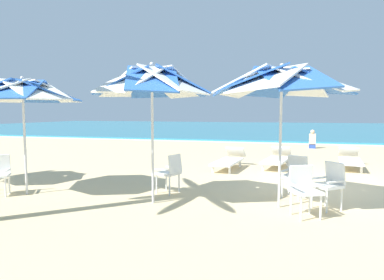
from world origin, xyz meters
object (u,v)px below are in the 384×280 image
beach_umbrella_0 (282,82)px  plastic_chair_1 (330,182)px  plastic_chair_3 (170,171)px  beachgoer_seated (312,142)px  plastic_chair_0 (304,188)px  sun_lounger_2 (229,160)px  sun_lounger_1 (277,158)px  plastic_chair_2 (295,174)px  sun_lounger_0 (350,159)px  beach_umbrella_2 (23,92)px  beach_umbrella_1 (152,83)px

beach_umbrella_0 → plastic_chair_1: (0.89, 0.14, -1.83)m
plastic_chair_3 → beachgoer_seated: bearing=70.9°
plastic_chair_0 → sun_lounger_2: 4.88m
sun_lounger_1 → plastic_chair_3: bearing=-116.9°
plastic_chair_2 → sun_lounger_0: (1.78, 4.27, -0.22)m
plastic_chair_3 → beach_umbrella_2: (-2.98, -0.92, 1.72)m
sun_lounger_0 → sun_lounger_1: 2.29m
beachgoer_seated → plastic_chair_0: bearing=-94.7°
sun_lounger_2 → beach_umbrella_0: bearing=-68.1°
plastic_chair_2 → plastic_chair_1: bearing=-51.9°
plastic_chair_0 → beach_umbrella_2: beach_umbrella_2 is taller
plastic_chair_3 → beach_umbrella_2: 3.56m
beach_umbrella_0 → beachgoer_seated: bearing=83.0°
plastic_chair_0 → plastic_chair_2: 1.32m
sun_lounger_1 → beachgoer_seated: size_ratio=2.40×
plastic_chair_2 → plastic_chair_3: (-2.62, -0.40, 0.00)m
beach_umbrella_0 → beach_umbrella_2: size_ratio=1.05×
beach_umbrella_1 → sun_lounger_1: bearing=66.5°
beach_umbrella_2 → beachgoer_seated: bearing=60.1°
plastic_chair_1 → beach_umbrella_1: bearing=-171.1°
beach_umbrella_0 → sun_lounger_1: bearing=92.0°
beach_umbrella_0 → plastic_chair_1: 2.04m
beach_umbrella_2 → sun_lounger_0: 9.46m
plastic_chair_0 → sun_lounger_1: size_ratio=0.39×
plastic_chair_2 → sun_lounger_2: bearing=121.5°
plastic_chair_1 → sun_lounger_2: bearing=122.8°
plastic_chair_0 → beachgoer_seated: (0.95, 11.59, -0.20)m
plastic_chair_2 → beachgoer_seated: beachgoer_seated is taller
plastic_chair_0 → sun_lounger_0: bearing=73.4°
sun_lounger_0 → sun_lounger_2: same height
plastic_chair_0 → beach_umbrella_2: 5.97m
sun_lounger_2 → plastic_chair_2: bearing=-58.5°
sun_lounger_1 → beachgoer_seated: 6.62m
beach_umbrella_2 → beachgoer_seated: (6.67, 11.60, -1.92)m
plastic_chair_3 → beach_umbrella_1: bearing=-94.0°
beach_umbrella_2 → sun_lounger_2: 6.10m
beach_umbrella_0 → plastic_chair_2: size_ratio=3.08×
sun_lounger_0 → beach_umbrella_2: bearing=-142.9°
beach_umbrella_1 → beachgoer_seated: beach_umbrella_1 is taller
plastic_chair_1 → plastic_chair_2: 0.95m
plastic_chair_2 → plastic_chair_3: bearing=-171.2°
plastic_chair_0 → sun_lounger_1: bearing=96.4°
plastic_chair_2 → beachgoer_seated: size_ratio=0.94×
plastic_chair_0 → sun_lounger_1: 5.19m
plastic_chair_2 → sun_lounger_1: (-0.47, 3.84, -0.22)m
beach_umbrella_1 → sun_lounger_0: (4.46, 5.52, -2.05)m
plastic_chair_0 → plastic_chair_1: (0.47, 0.57, 0.00)m
plastic_chair_1 → sun_lounger_1: plastic_chair_1 is taller
plastic_chair_3 → sun_lounger_2: plastic_chair_3 is taller
beach_umbrella_1 → plastic_chair_3: 2.03m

